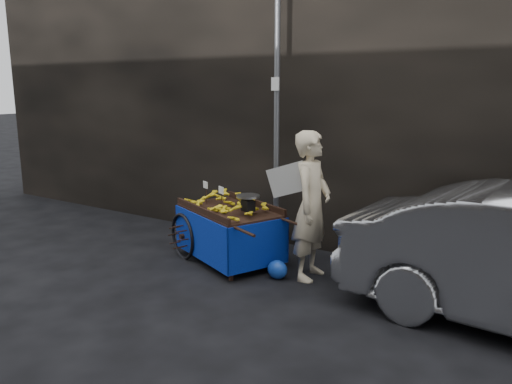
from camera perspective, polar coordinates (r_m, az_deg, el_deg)
The scene contains 6 objects.
ground at distance 6.63m, azimuth -5.79°, elevation -8.97°, with size 80.00×80.00×0.00m, color black.
building_wall at distance 8.21m, azimuth 7.71°, elevation 12.79°, with size 13.50×2.00×5.00m.
street_pole at distance 7.11m, azimuth 2.39°, elevation 9.07°, with size 0.12×0.10×4.00m.
banana_cart at distance 6.82m, azimuth -3.25°, elevation -2.50°, with size 2.16×1.59×1.07m.
vendor at distance 6.17m, azimuth 6.37°, elevation -1.56°, with size 0.81×0.71×1.85m.
plastic_bag at distance 6.32m, azimuth 2.46°, elevation -8.86°, with size 0.26×0.21×0.24m, color #1741AD.
Camera 1 is at (3.89, -4.83, 2.35)m, focal length 35.00 mm.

